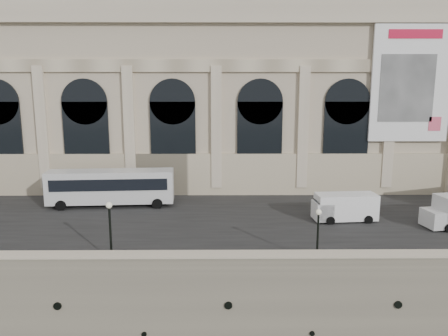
# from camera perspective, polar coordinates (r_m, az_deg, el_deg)

# --- Properties ---
(quay) EXTENTS (160.00, 70.00, 6.00)m
(quay) POSITION_cam_1_polar(r_m,az_deg,el_deg) (65.35, -1.74, -3.27)
(quay) COLOR gray
(quay) RESTS_ON ground
(street) EXTENTS (160.00, 24.00, 0.06)m
(street) POSITION_cam_1_polar(r_m,az_deg,el_deg) (44.30, -2.35, -6.06)
(street) COLOR #2D2D2D
(street) RESTS_ON quay
(parapet) EXTENTS (160.00, 1.40, 1.21)m
(parapet) POSITION_cam_1_polar(r_m,az_deg,el_deg) (31.49, -3.16, -12.10)
(parapet) COLOR gray
(parapet) RESTS_ON quay
(museum) EXTENTS (69.00, 18.70, 29.10)m
(museum) POSITION_cam_1_polar(r_m,az_deg,el_deg) (59.71, -7.79, 11.51)
(museum) COLOR #BBAD8F
(museum) RESTS_ON quay
(bus_left) EXTENTS (13.45, 3.80, 3.92)m
(bus_left) POSITION_cam_1_polar(r_m,az_deg,el_deg) (48.23, -14.56, -2.34)
(bus_left) COLOR silver
(bus_left) RESTS_ON quay
(van_c) EXTENTS (6.12, 2.84, 2.65)m
(van_c) POSITION_cam_1_polar(r_m,az_deg,el_deg) (43.40, 15.16, -4.97)
(van_c) COLOR white
(van_c) RESTS_ON quay
(lamp_left) EXTENTS (0.46, 0.46, 4.53)m
(lamp_left) POSITION_cam_1_polar(r_m,az_deg,el_deg) (33.36, -14.62, -8.11)
(lamp_left) COLOR black
(lamp_left) RESTS_ON quay
(lamp_right) EXTENTS (0.42, 0.42, 4.10)m
(lamp_right) POSITION_cam_1_polar(r_m,az_deg,el_deg) (32.76, 12.14, -8.75)
(lamp_right) COLOR black
(lamp_right) RESTS_ON quay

